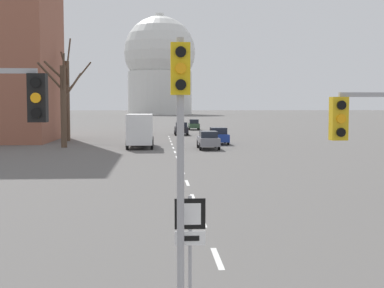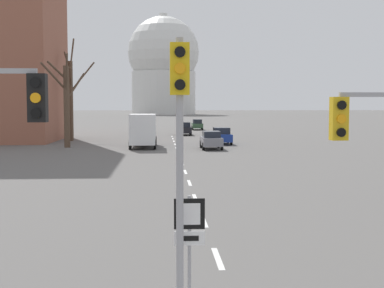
# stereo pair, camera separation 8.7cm
# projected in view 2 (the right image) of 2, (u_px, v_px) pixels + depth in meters

# --- Properties ---
(lane_stripe_1) EXTENTS (0.16, 2.00, 0.01)m
(lane_stripe_1) POSITION_uv_depth(u_px,v_px,m) (218.00, 258.00, 13.86)
(lane_stripe_1) COLOR silver
(lane_stripe_1) RESTS_ON ground_plane
(lane_stripe_2) EXTENTS (0.16, 2.00, 0.01)m
(lane_stripe_2) POSITION_uv_depth(u_px,v_px,m) (204.00, 221.00, 18.34)
(lane_stripe_2) COLOR silver
(lane_stripe_2) RESTS_ON ground_plane
(lane_stripe_3) EXTENTS (0.16, 2.00, 0.01)m
(lane_stripe_3) POSITION_uv_depth(u_px,v_px,m) (195.00, 198.00, 22.82)
(lane_stripe_3) COLOR silver
(lane_stripe_3) RESTS_ON ground_plane
(lane_stripe_4) EXTENTS (0.16, 2.00, 0.01)m
(lane_stripe_4) POSITION_uv_depth(u_px,v_px,m) (189.00, 183.00, 27.30)
(lane_stripe_4) COLOR silver
(lane_stripe_4) RESTS_ON ground_plane
(lane_stripe_5) EXTENTS (0.16, 2.00, 0.01)m
(lane_stripe_5) POSITION_uv_depth(u_px,v_px,m) (185.00, 172.00, 31.78)
(lane_stripe_5) COLOR silver
(lane_stripe_5) RESTS_ON ground_plane
(lane_stripe_6) EXTENTS (0.16, 2.00, 0.01)m
(lane_stripe_6) POSITION_uv_depth(u_px,v_px,m) (182.00, 164.00, 36.26)
(lane_stripe_6) COLOR silver
(lane_stripe_6) RESTS_ON ground_plane
(lane_stripe_7) EXTENTS (0.16, 2.00, 0.01)m
(lane_stripe_7) POSITION_uv_depth(u_px,v_px,m) (180.00, 157.00, 40.74)
(lane_stripe_7) COLOR silver
(lane_stripe_7) RESTS_ON ground_plane
(lane_stripe_8) EXTENTS (0.16, 2.00, 0.01)m
(lane_stripe_8) POSITION_uv_depth(u_px,v_px,m) (178.00, 152.00, 45.22)
(lane_stripe_8) COLOR silver
(lane_stripe_8) RESTS_ON ground_plane
(lane_stripe_9) EXTENTS (0.16, 2.00, 0.01)m
(lane_stripe_9) POSITION_uv_depth(u_px,v_px,m) (176.00, 148.00, 49.70)
(lane_stripe_9) COLOR silver
(lane_stripe_9) RESTS_ON ground_plane
(lane_stripe_10) EXTENTS (0.16, 2.00, 0.01)m
(lane_stripe_10) POSITION_uv_depth(u_px,v_px,m) (175.00, 144.00, 54.18)
(lane_stripe_10) COLOR silver
(lane_stripe_10) RESTS_ON ground_plane
(lane_stripe_11) EXTENTS (0.16, 2.00, 0.01)m
(lane_stripe_11) POSITION_uv_depth(u_px,v_px,m) (174.00, 141.00, 58.66)
(lane_stripe_11) COLOR silver
(lane_stripe_11) RESTS_ON ground_plane
(lane_stripe_12) EXTENTS (0.16, 2.00, 0.01)m
(lane_stripe_12) POSITION_uv_depth(u_px,v_px,m) (173.00, 139.00, 63.14)
(lane_stripe_12) COLOR silver
(lane_stripe_12) RESTS_ON ground_plane
(lane_stripe_13) EXTENTS (0.16, 2.00, 0.01)m
(lane_stripe_13) POSITION_uv_depth(u_px,v_px,m) (172.00, 136.00, 67.62)
(lane_stripe_13) COLOR silver
(lane_stripe_13) RESTS_ON ground_plane
(traffic_signal_centre_tall) EXTENTS (0.36, 0.34, 5.22)m
(traffic_signal_centre_tall) POSITION_uv_depth(u_px,v_px,m) (180.00, 123.00, 9.98)
(traffic_signal_centre_tall) COLOR #9E9EA3
(traffic_signal_centre_tall) RESTS_ON ground_plane
(route_sign_post) EXTENTS (0.60, 0.08, 2.22)m
(route_sign_post) POSITION_uv_depth(u_px,v_px,m) (189.00, 233.00, 10.38)
(route_sign_post) COLOR #9E9EA3
(route_sign_post) RESTS_ON ground_plane
(street_lamp_right) EXTENTS (2.56, 0.36, 9.90)m
(street_lamp_right) POSITION_uv_depth(u_px,v_px,m) (384.00, 58.00, 22.69)
(street_lamp_right) COLOR #9E9EA3
(street_lamp_right) RESTS_ON ground_plane
(sedan_near_left) EXTENTS (1.73, 4.54, 1.69)m
(sedan_near_left) POSITION_uv_depth(u_px,v_px,m) (197.00, 125.00, 85.76)
(sedan_near_left) COLOR #2D4C33
(sedan_near_left) RESTS_ON ground_plane
(sedan_near_right) EXTENTS (1.88, 4.28, 1.64)m
(sedan_near_right) POSITION_uv_depth(u_px,v_px,m) (142.00, 127.00, 77.39)
(sedan_near_right) COLOR #B7B7BC
(sedan_near_right) RESTS_ON ground_plane
(sedan_mid_centre) EXTENTS (1.92, 4.19, 1.71)m
(sedan_mid_centre) POSITION_uv_depth(u_px,v_px,m) (221.00, 136.00, 54.25)
(sedan_mid_centre) COLOR navy
(sedan_mid_centre) RESTS_ON ground_plane
(sedan_far_left) EXTENTS (1.78, 4.46, 1.70)m
(sedan_far_left) POSITION_uv_depth(u_px,v_px,m) (184.00, 129.00, 70.81)
(sedan_far_left) COLOR black
(sedan_far_left) RESTS_ON ground_plane
(sedan_far_right) EXTENTS (1.82, 4.43, 1.63)m
(sedan_far_right) POSITION_uv_depth(u_px,v_px,m) (211.00, 140.00, 48.18)
(sedan_far_right) COLOR slate
(sedan_far_right) RESTS_ON ground_plane
(delivery_truck) EXTENTS (2.44, 7.20, 3.14)m
(delivery_truck) POSITION_uv_depth(u_px,v_px,m) (143.00, 129.00, 49.92)
(delivery_truck) COLOR #333842
(delivery_truck) RESTS_ON ground_plane
(bare_tree_left_near) EXTENTS (3.62, 4.69, 11.55)m
(bare_tree_left_near) POSITION_uv_depth(u_px,v_px,m) (71.00, 95.00, 59.14)
(bare_tree_left_near) COLOR brown
(bare_tree_left_near) RESTS_ON ground_plane
(bare_tree_left_far) EXTENTS (3.47, 3.79, 8.64)m
(bare_tree_left_far) POSITION_uv_depth(u_px,v_px,m) (66.00, 102.00, 49.74)
(bare_tree_left_far) COLOR brown
(bare_tree_left_far) RESTS_ON ground_plane
(capitol_dome) EXTENTS (30.11, 30.11, 42.53)m
(capitol_dome) POSITION_uv_depth(u_px,v_px,m) (164.00, 66.00, 226.57)
(capitol_dome) COLOR silver
(capitol_dome) RESTS_ON ground_plane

